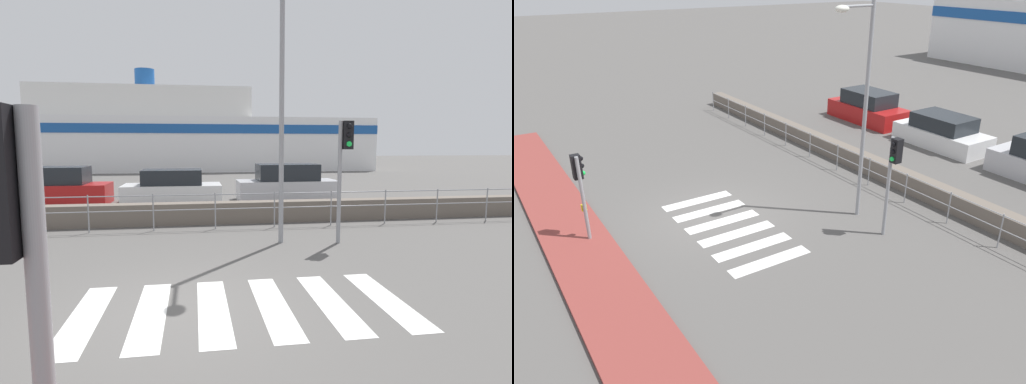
# 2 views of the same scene
# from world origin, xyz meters

# --- Properties ---
(ground_plane) EXTENTS (160.00, 160.00, 0.00)m
(ground_plane) POSITION_xyz_m (0.00, 0.00, 0.00)
(ground_plane) COLOR #565451
(crosswalk) EXTENTS (4.95, 2.40, 0.01)m
(crosswalk) POSITION_xyz_m (0.98, 0.00, 0.00)
(crosswalk) COLOR silver
(crosswalk) RESTS_ON ground_plane
(seawall) EXTENTS (25.15, 0.55, 0.65)m
(seawall) POSITION_xyz_m (0.00, 6.60, 0.33)
(seawall) COLOR #6B6056
(seawall) RESTS_ON ground_plane
(harbor_fence) EXTENTS (22.68, 0.04, 1.06)m
(harbor_fence) POSITION_xyz_m (-0.00, 5.73, 0.70)
(harbor_fence) COLOR gray
(harbor_fence) RESTS_ON ground_plane
(traffic_light_near) EXTENTS (0.34, 0.32, 2.59)m
(traffic_light_near) POSITION_xyz_m (-0.54, -3.75, 1.87)
(traffic_light_near) COLOR gray
(traffic_light_near) RESTS_ON ground_plane
(traffic_light_far) EXTENTS (0.34, 0.32, 2.99)m
(traffic_light_far) POSITION_xyz_m (3.89, 3.58, 2.20)
(traffic_light_far) COLOR gray
(traffic_light_far) RESTS_ON ground_plane
(streetlamp) EXTENTS (0.32, 1.36, 6.40)m
(streetlamp) POSITION_xyz_m (2.39, 3.59, 3.96)
(streetlamp) COLOR gray
(streetlamp) RESTS_ON ground_plane
(ferry_boat) EXTENTS (34.34, 8.03, 9.41)m
(ferry_boat) POSITION_xyz_m (-0.83, 33.58, 3.23)
(ferry_boat) COLOR white
(ferry_boat) RESTS_ON ground_plane
(parked_car_red) EXTENTS (4.21, 1.81, 1.54)m
(parked_car_red) POSITION_xyz_m (-5.29, 11.43, 0.66)
(parked_car_red) COLOR #B21919
(parked_car_red) RESTS_ON ground_plane
(parked_car_white) EXTENTS (4.07, 1.85, 1.39)m
(parked_car_white) POSITION_xyz_m (-0.63, 11.43, 0.59)
(parked_car_white) COLOR silver
(parked_car_white) RESTS_ON ground_plane
(parked_car_silver) EXTENTS (4.37, 1.76, 1.59)m
(parked_car_silver) POSITION_xyz_m (4.33, 11.43, 0.68)
(parked_car_silver) COLOR #BCBCC1
(parked_car_silver) RESTS_ON ground_plane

